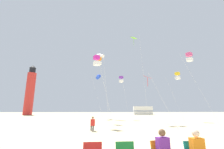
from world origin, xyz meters
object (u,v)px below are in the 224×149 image
Objects in this scene: kite_box_magenta at (97,61)px; kite_box_orange at (99,61)px; kite_box_violet at (121,79)px; kite_box_rainbow at (189,57)px; kite_diamond_lime at (135,42)px; lighthouse_distant at (30,91)px; kite_tube_blue at (98,77)px; kite_flyer_standing at (93,123)px; kite_tube_white at (100,56)px; rv_van_white at (143,111)px; kite_box_gold at (177,76)px; kite_diamond_scarlet at (148,79)px.

kite_box_orange is at bearing 88.78° from kite_box_magenta.
kite_box_violet is 0.88× the size of kite_box_rainbow.
kite_box_magenta is (-11.99, -1.50, -1.20)m from kite_box_rainbow.
kite_diamond_lime is at bearing 42.91° from kite_box_magenta.
kite_box_orange is 0.56× the size of lighthouse_distant.
kite_tube_blue is (-12.21, 12.73, -0.05)m from kite_box_rainbow.
kite_flyer_standing is 12.01m from kite_box_orange.
kite_tube_white reaches higher than kite_diamond_lime.
kite_tube_white is 4.81m from kite_tube_blue.
kite_box_violet is 5.33m from kite_tube_blue.
lighthouse_distant is 38.95m from rv_van_white.
kite_box_orange is 38.95m from lighthouse_distant.
kite_flyer_standing is 0.15× the size of kite_box_gold.
kite_box_orange is at bearing -123.12° from kite_box_violet.
kite_diamond_lime reaches higher than kite_box_orange.
kite_box_orange is at bearing -89.71° from kite_tube_white.
kite_box_rainbow is at bearing -46.18° from kite_tube_blue.
kite_box_rainbow reaches higher than kite_box_violet.
lighthouse_distant is at bearing 138.68° from kite_box_violet.
kite_box_magenta is (-5.64, -5.25, -4.96)m from kite_diamond_lime.
kite_box_gold is at bearing -32.03° from kite_tube_white.
kite_diamond_lime reaches higher than kite_box_rainbow.
kite_box_orange reaches higher than kite_box_violet.
kite_box_gold is 0.84× the size of kite_tube_blue.
kite_tube_blue is (-6.66, 12.47, 2.82)m from kite_diamond_scarlet.
lighthouse_distant reaches higher than kite_box_gold.
kite_flyer_standing is 0.07× the size of lighthouse_distant.
kite_diamond_scarlet is (6.48, 5.39, 4.92)m from kite_flyer_standing.
kite_tube_white reaches higher than kite_box_magenta.
kite_box_violet is at bearing -41.32° from lighthouse_distant.
kite_tube_blue is at bearing -42.69° from lighthouse_distant.
kite_diamond_lime is at bearing 149.45° from kite_box_rainbow.
kite_tube_white is at bearing -120.34° from rv_van_white.
kite_tube_white is (-0.05, 9.52, 4.34)m from kite_box_orange.
kite_flyer_standing is 0.12× the size of kite_box_orange.
kite_box_gold reaches higher than kite_flyer_standing.
kite_box_orange is at bearing 162.91° from kite_box_rainbow.
kite_box_magenta is 40.28m from rv_van_white.
rv_van_white is at bearing 1.70° from lighthouse_distant.
kite_box_violet reaches higher than kite_flyer_standing.
kite_box_magenta is at bearing -172.88° from kite_box_rainbow.
kite_flyer_standing is at bearing -140.21° from kite_diamond_scarlet.
kite_box_orange is 0.68× the size of kite_tube_white.
kite_tube_white reaches higher than kite_box_gold.
kite_diamond_lime is at bearing 0.98° from kite_box_orange.
kite_box_rainbow is 18.39m from kite_tube_white.
kite_diamond_scarlet is at bearing -77.13° from kite_diamond_lime.
kite_flyer_standing is 9.76m from kite_diamond_scarlet.
kite_box_gold is (8.63, -4.68, -0.27)m from kite_box_violet.
kite_tube_blue is at bearing 149.98° from kite_box_gold.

